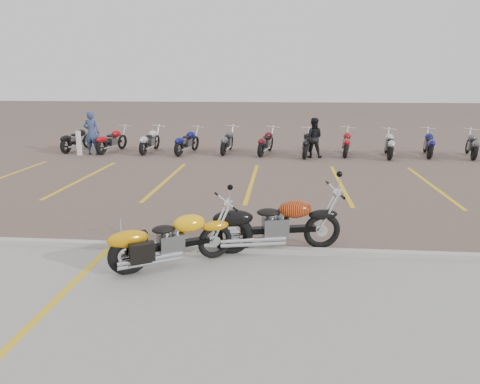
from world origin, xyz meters
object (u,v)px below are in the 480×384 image
at_px(yellow_cruiser, 169,242).
at_px(bollard, 79,143).
at_px(person_a, 92,133).
at_px(person_b, 313,138).
at_px(flame_cruiser, 274,226).

height_order(yellow_cruiser, bollard, bollard).
distance_m(person_a, bollard, 0.67).
bearing_deg(person_b, bollard, 7.75).
bearing_deg(bollard, flame_cruiser, -51.15).
distance_m(person_a, person_b, 9.08).
bearing_deg(flame_cruiser, bollard, 115.83).
bearing_deg(person_b, person_a, 6.81).
distance_m(yellow_cruiser, person_a, 12.82).
relative_size(person_a, bollard, 1.81).
relative_size(yellow_cruiser, person_a, 1.08).
bearing_deg(flame_cruiser, person_b, 69.88).
height_order(person_b, bollard, person_b).
bearing_deg(bollard, person_b, 1.84).
height_order(flame_cruiser, person_a, person_a).
xyz_separation_m(person_b, bollard, (-9.59, -0.31, -0.29)).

